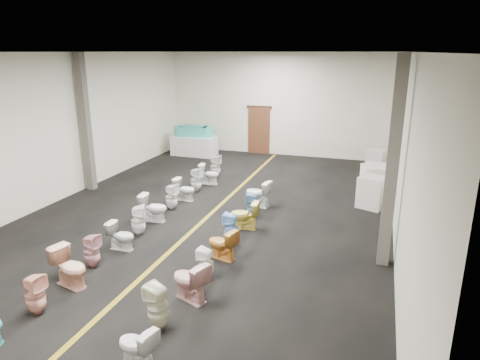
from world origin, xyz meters
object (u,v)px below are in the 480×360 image
(toilet_right_3, at_px, (190,281))
(appliance_crate_b, at_px, (374,182))
(toilet_left_6, at_px, (154,208))
(toilet_left_3, at_px, (92,251))
(toilet_right_5, at_px, (222,244))
(toilet_right_1, at_px, (137,346))
(toilet_left_4, at_px, (121,236))
(toilet_left_1, at_px, (35,294))
(toilet_right_2, at_px, (158,307))
(toilet_left_7, at_px, (171,197))
(toilet_right_6, at_px, (231,228))
(toilet_right_9, at_px, (258,193))
(appliance_crate_a, at_px, (373,192))
(toilet_right_4, at_px, (206,264))
(toilet_left_2, at_px, (70,267))
(bathtub, at_px, (194,132))
(toilet_left_10, at_px, (209,174))
(toilet_left_5, at_px, (138,220))
(appliance_crate_d, at_px, (376,161))
(toilet_left_9, at_px, (196,180))
(display_table, at_px, (194,146))
(toilet_right_8, at_px, (252,205))
(toilet_left_8, at_px, (185,189))
(toilet_right_7, at_px, (245,215))
(toilet_left_11, at_px, (215,166))
(appliance_crate_c, at_px, (374,176))

(toilet_right_3, bearing_deg, appliance_crate_b, 179.55)
(toilet_left_6, xyz_separation_m, toilet_right_3, (2.60, -3.28, 0.02))
(toilet_left_3, relative_size, toilet_right_5, 1.06)
(toilet_right_1, distance_m, toilet_right_5, 3.63)
(appliance_crate_b, distance_m, toilet_left_6, 6.95)
(appliance_crate_b, relative_size, toilet_left_4, 1.55)
(toilet_left_1, xyz_separation_m, toilet_right_2, (2.28, 0.30, 0.02))
(toilet_right_3, height_order, toilet_right_5, toilet_right_3)
(toilet_right_2, bearing_deg, toilet_left_7, -139.75)
(toilet_right_6, height_order, toilet_right_9, toilet_right_9)
(appliance_crate_a, relative_size, toilet_left_1, 1.23)
(toilet_right_4, bearing_deg, toilet_left_2, -60.40)
(bathtub, height_order, toilet_right_2, bathtub)
(toilet_left_6, distance_m, toilet_left_10, 3.69)
(bathtub, xyz_separation_m, toilet_left_5, (2.28, -8.55, -0.67))
(appliance_crate_a, xyz_separation_m, toilet_left_5, (-5.59, -4.00, -0.07))
(toilet_right_2, distance_m, toilet_right_4, 1.77)
(appliance_crate_d, bearing_deg, toilet_right_6, -112.43)
(toilet_right_1, bearing_deg, toilet_left_4, -130.17)
(appliance_crate_d, distance_m, toilet_right_6, 8.35)
(toilet_left_9, relative_size, toilet_right_5, 1.12)
(appliance_crate_a, xyz_separation_m, appliance_crate_d, (0.00, 4.01, -0.02))
(toilet_left_4, relative_size, toilet_right_9, 0.82)
(toilet_left_9, xyz_separation_m, toilet_right_2, (2.41, -7.00, 0.00))
(display_table, distance_m, toilet_right_1, 13.59)
(toilet_right_5, bearing_deg, toilet_left_4, -67.13)
(toilet_right_8, bearing_deg, appliance_crate_a, 114.07)
(toilet_left_1, distance_m, toilet_left_7, 5.52)
(toilet_left_9, xyz_separation_m, toilet_right_3, (2.55, -6.03, -0.01))
(toilet_left_8, bearing_deg, toilet_right_3, -148.97)
(toilet_left_8, relative_size, toilet_left_10, 0.98)
(toilet_right_2, relative_size, toilet_right_9, 1.01)
(toilet_left_10, relative_size, toilet_right_5, 0.99)
(toilet_left_3, height_order, toilet_left_10, toilet_left_3)
(appliance_crate_a, relative_size, toilet_left_6, 1.24)
(toilet_left_2, distance_m, toilet_right_7, 4.54)
(appliance_crate_d, relative_size, toilet_right_5, 1.26)
(display_table, distance_m, toilet_left_1, 12.35)
(bathtub, relative_size, toilet_left_6, 2.42)
(appliance_crate_d, height_order, toilet_left_7, appliance_crate_d)
(toilet_left_2, bearing_deg, toilet_right_5, -36.20)
(toilet_left_1, height_order, toilet_right_5, toilet_left_1)
(toilet_left_8, height_order, toilet_right_2, toilet_right_2)
(toilet_left_7, distance_m, toilet_right_6, 2.97)
(bathtub, bearing_deg, toilet_right_4, -70.19)
(toilet_left_11, height_order, toilet_right_4, toilet_left_11)
(toilet_left_6, xyz_separation_m, toilet_right_7, (2.54, 0.29, -0.00))
(appliance_crate_a, height_order, toilet_left_10, appliance_crate_a)
(appliance_crate_c, height_order, toilet_left_5, appliance_crate_c)
(toilet_left_2, bearing_deg, toilet_left_3, 19.62)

